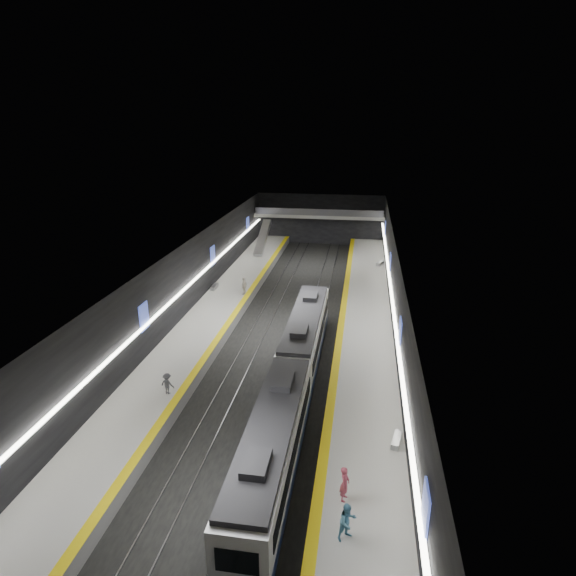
% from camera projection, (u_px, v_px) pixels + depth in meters
% --- Properties ---
extents(ground, '(70.00, 70.00, 0.00)m').
position_uv_depth(ground, '(284.00, 334.00, 45.50)').
color(ground, black).
rests_on(ground, ground).
extents(ceiling, '(20.00, 70.00, 0.04)m').
position_uv_depth(ceiling, '(284.00, 253.00, 42.82)').
color(ceiling, beige).
rests_on(ceiling, wall_left).
extents(wall_left, '(0.04, 70.00, 8.00)m').
position_uv_depth(wall_left, '(180.00, 289.00, 45.64)').
color(wall_left, black).
rests_on(wall_left, ground).
extents(wall_right, '(0.04, 70.00, 8.00)m').
position_uv_depth(wall_right, '(395.00, 301.00, 42.68)').
color(wall_right, black).
rests_on(wall_right, ground).
extents(wall_back, '(20.00, 0.04, 8.00)m').
position_uv_depth(wall_back, '(320.00, 219.00, 76.72)').
color(wall_back, black).
rests_on(wall_back, ground).
extents(platform_left, '(5.00, 70.00, 1.00)m').
position_uv_depth(platform_left, '(208.00, 324.00, 46.44)').
color(platform_left, slate).
rests_on(platform_left, ground).
extents(tile_surface_left, '(5.00, 70.00, 0.02)m').
position_uv_depth(tile_surface_left, '(207.00, 320.00, 46.27)').
color(tile_surface_left, '#B4B4AF').
rests_on(tile_surface_left, platform_left).
extents(tactile_strip_left, '(0.60, 70.00, 0.02)m').
position_uv_depth(tactile_strip_left, '(230.00, 321.00, 45.94)').
color(tactile_strip_left, yellow).
rests_on(tactile_strip_left, platform_left).
extents(platform_right, '(5.00, 70.00, 1.00)m').
position_uv_depth(platform_right, '(365.00, 335.00, 44.22)').
color(platform_right, slate).
rests_on(platform_right, ground).
extents(tile_surface_right, '(5.00, 70.00, 0.02)m').
position_uv_depth(tile_surface_right, '(365.00, 330.00, 44.05)').
color(tile_surface_right, '#B4B4AF').
rests_on(tile_surface_right, platform_right).
extents(tactile_strip_right, '(0.60, 70.00, 0.02)m').
position_uv_depth(tactile_strip_right, '(341.00, 328.00, 44.37)').
color(tactile_strip_right, yellow).
rests_on(tactile_strip_right, platform_right).
extents(rails, '(6.52, 70.00, 0.12)m').
position_uv_depth(rails, '(284.00, 334.00, 45.48)').
color(rails, gray).
rests_on(rails, ground).
extents(train, '(2.69, 30.05, 3.60)m').
position_uv_depth(train, '(292.00, 378.00, 33.54)').
color(train, '#0E1735').
rests_on(train, ground).
extents(ad_posters, '(19.94, 53.50, 2.20)m').
position_uv_depth(ad_posters, '(286.00, 286.00, 44.92)').
color(ad_posters, '#3F51BD').
rests_on(ad_posters, wall_left).
extents(cove_light_left, '(0.25, 68.60, 0.12)m').
position_uv_depth(cove_light_left, '(183.00, 291.00, 45.68)').
color(cove_light_left, white).
rests_on(cove_light_left, wall_left).
extents(cove_light_right, '(0.25, 68.60, 0.12)m').
position_uv_depth(cove_light_right, '(393.00, 303.00, 42.77)').
color(cove_light_right, white).
rests_on(cove_light_right, wall_right).
extents(mezzanine_bridge, '(20.00, 3.00, 1.50)m').
position_uv_depth(mezzanine_bridge, '(319.00, 215.00, 74.45)').
color(mezzanine_bridge, gray).
rests_on(mezzanine_bridge, wall_left).
extents(escalator, '(1.20, 7.50, 3.92)m').
position_uv_depth(escalator, '(263.00, 237.00, 69.83)').
color(escalator, '#99999E').
rests_on(escalator, platform_left).
extents(bench_left_far, '(0.48, 1.71, 0.42)m').
position_uv_depth(bench_left_far, '(214.00, 287.00, 54.56)').
color(bench_left_far, '#99999E').
rests_on(bench_left_far, platform_left).
extents(bench_right_near, '(0.78, 1.67, 0.40)m').
position_uv_depth(bench_right_near, '(397.00, 440.00, 28.69)').
color(bench_right_near, '#99999E').
rests_on(bench_right_near, platform_right).
extents(bench_right_far, '(1.13, 1.81, 0.43)m').
position_uv_depth(bench_right_far, '(380.00, 263.00, 63.36)').
color(bench_right_far, '#99999E').
rests_on(bench_right_far, platform_right).
extents(passenger_right_a, '(0.59, 0.78, 1.93)m').
position_uv_depth(passenger_right_a, '(345.00, 484.00, 24.20)').
color(passenger_right_a, '#AA3F52').
rests_on(passenger_right_a, platform_right).
extents(passenger_right_b, '(1.17, 1.14, 1.90)m').
position_uv_depth(passenger_right_b, '(348.00, 522.00, 21.95)').
color(passenger_right_b, teal).
rests_on(passenger_right_b, platform_right).
extents(passenger_left_a, '(0.64, 1.20, 1.94)m').
position_uv_depth(passenger_left_a, '(244.00, 286.00, 52.55)').
color(passenger_left_a, beige).
rests_on(passenger_left_a, platform_left).
extents(passenger_left_b, '(1.12, 0.79, 1.57)m').
position_uv_depth(passenger_left_b, '(167.00, 384.00, 33.63)').
color(passenger_left_b, '#3E3F45').
rests_on(passenger_left_b, platform_left).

